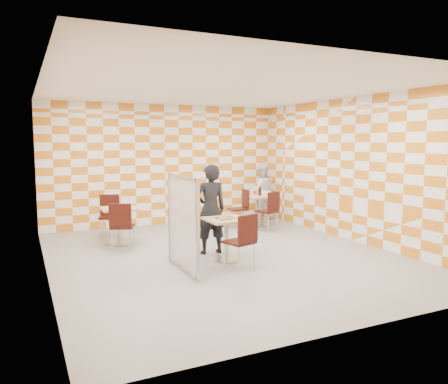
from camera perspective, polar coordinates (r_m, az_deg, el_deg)
name	(u,v)px	position (r m, az deg, el deg)	size (l,w,h in m)	color
room_shell	(212,172)	(8.32, -1.63, 2.60)	(7.00, 7.00, 7.00)	#969690
main_table	(227,232)	(7.64, 0.34, -5.25)	(0.70, 0.70, 0.75)	tan
second_table	(258,206)	(10.83, 4.52, -1.78)	(0.70, 0.70, 0.75)	tan
empty_table	(119,219)	(9.13, -13.52, -3.50)	(0.70, 0.70, 0.75)	tan
chair_main_front	(243,237)	(7.07, 2.52, -5.93)	(0.53, 0.53, 0.92)	black
chair_second_front	(270,208)	(10.24, 6.02, -2.07)	(0.55, 0.55, 0.92)	black
chair_second_side	(241,205)	(10.63, 2.27, -1.72)	(0.48, 0.47, 0.92)	black
chair_empty_near	(121,223)	(8.55, -13.25, -3.92)	(0.55, 0.56, 0.92)	black
chair_empty_far	(109,212)	(9.87, -14.75, -2.57)	(0.52, 0.53, 0.92)	black
partition	(183,223)	(6.99, -5.42, -4.04)	(0.08, 1.38, 1.55)	white
man_dark	(210,209)	(8.09, -1.80, -2.26)	(0.61, 0.40, 1.67)	black
man_white	(262,191)	(11.77, 4.93, 0.12)	(0.74, 0.58, 1.53)	white
pizza_on_foil	(227,218)	(7.58, 0.39, -3.36)	(0.40, 0.40, 0.04)	silver
sport_bottle	(252,192)	(10.82, 3.64, -0.02)	(0.06, 0.06, 0.20)	white
soda_bottle	(260,191)	(10.88, 4.71, 0.08)	(0.07, 0.07, 0.23)	black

